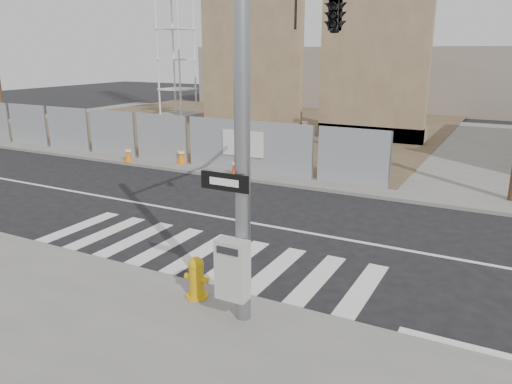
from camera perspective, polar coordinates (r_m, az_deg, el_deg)
The scene contains 10 objects.
ground at distance 14.14m, azimuth -0.74°, elevation -3.52°, with size 100.00×100.00×0.00m, color black.
sidewalk_far at distance 26.89m, azimuth 13.77°, elevation 5.48°, with size 50.00×20.00×0.12m, color slate.
signal_pole at distance 10.42m, azimuth 6.11°, elevation 16.25°, with size 0.96×5.87×7.00m.
chain_link_fence at distance 23.68m, azimuth -16.49°, elevation 6.53°, with size 24.60×0.04×2.00m, color gray.
concrete_wall_left at distance 28.21m, azimuth -0.51°, elevation 13.18°, with size 6.00×1.30×8.00m.
concrete_wall_right at distance 26.73m, azimuth 13.23°, elevation 12.63°, with size 5.50×1.30×8.00m.
fire_hydrant at distance 9.71m, azimuth -6.82°, elevation -9.67°, with size 0.50×0.45×0.83m.
traffic_cone_b at distance 22.03m, azimuth -14.43°, elevation 4.31°, with size 0.47×0.47×0.73m.
traffic_cone_c at distance 21.17m, azimuth -8.55°, elevation 4.21°, with size 0.44×0.44×0.74m.
traffic_cone_d at distance 18.94m, azimuth -2.42°, elevation 2.95°, with size 0.47×0.47×0.72m.
Camera 1 is at (6.41, -11.70, 4.69)m, focal length 35.00 mm.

